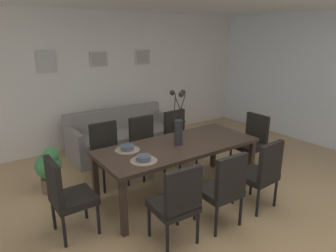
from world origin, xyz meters
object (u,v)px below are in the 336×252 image
(dining_table, at_px, (178,149))
(dining_chair_near_left, at_px, (177,201))
(dining_chair_near_right, at_px, (107,151))
(potted_plant, at_px, (49,168))
(centerpiece_vase, at_px, (179,124))
(bowl_near_right, at_px, (127,147))
(dining_chair_far_right, at_px, (145,143))
(dining_chair_head_east, at_px, (252,140))
(dining_chair_far_left, at_px, (223,187))
(framed_picture_right, at_px, (143,57))
(framed_picture_center, at_px, (99,59))
(bowl_near_left, at_px, (144,158))
(dining_chair_head_west, at_px, (66,194))
(dining_chair_mid_left, at_px, (261,171))
(sofa, at_px, (122,138))
(framed_picture_left, at_px, (46,62))
(dining_chair_mid_right, at_px, (178,135))

(dining_table, relative_size, dining_chair_near_left, 2.39)
(dining_chair_near_right, relative_size, potted_plant, 1.37)
(centerpiece_vase, distance_m, bowl_near_right, 0.73)
(dining_chair_far_right, bearing_deg, potted_plant, 170.63)
(dining_chair_near_right, relative_size, dining_chair_head_east, 1.00)
(dining_chair_far_left, bearing_deg, dining_chair_near_right, 109.55)
(centerpiece_vase, bearing_deg, potted_plant, 143.31)
(bowl_near_right, bearing_deg, dining_chair_far_left, -59.98)
(dining_chair_far_left, bearing_deg, framed_picture_right, 73.88)
(dining_chair_far_right, distance_m, centerpiece_vase, 0.99)
(dining_chair_near_right, bearing_deg, dining_chair_far_right, -2.63)
(dining_chair_near_right, xyz_separation_m, framed_picture_center, (0.65, 1.70, 1.19))
(bowl_near_left, relative_size, framed_picture_right, 0.49)
(dining_chair_head_west, bearing_deg, dining_chair_mid_left, -21.33)
(sofa, relative_size, potted_plant, 2.93)
(dining_chair_far_right, distance_m, bowl_near_left, 1.26)
(framed_picture_right, xyz_separation_m, potted_plant, (-2.43, -1.49, -1.33))
(dining_chair_near_left, distance_m, dining_chair_head_west, 1.21)
(bowl_near_left, distance_m, framed_picture_left, 2.95)
(dining_chair_near_left, relative_size, dining_chair_near_right, 1.00)
(bowl_near_left, distance_m, bowl_near_right, 0.41)
(dining_chair_head_east, distance_m, sofa, 2.38)
(potted_plant, bearing_deg, bowl_near_left, -58.51)
(dining_chair_mid_right, height_order, centerpiece_vase, centerpiece_vase)
(dining_chair_mid_right, xyz_separation_m, potted_plant, (-2.10, 0.22, -0.14))
(dining_chair_far_right, relative_size, dining_chair_mid_left, 1.00)
(dining_chair_mid_left, distance_m, dining_chair_head_west, 2.35)
(dining_chair_head_east, bearing_deg, dining_chair_head_west, -179.65)
(dining_chair_near_left, height_order, dining_chair_head_east, same)
(dining_table, xyz_separation_m, dining_chair_head_west, (-1.54, -0.03, -0.16))
(dining_chair_mid_right, relative_size, framed_picture_left, 2.36)
(dining_table, relative_size, potted_plant, 3.28)
(framed_picture_right, bearing_deg, dining_chair_head_east, -78.65)
(sofa, distance_m, framed_picture_center, 1.59)
(bowl_near_right, distance_m, framed_picture_center, 2.63)
(dining_chair_head_west, bearing_deg, dining_chair_head_east, 0.35)
(dining_chair_far_right, height_order, potted_plant, dining_chair_far_right)
(dining_chair_far_right, xyz_separation_m, bowl_near_right, (-0.64, -0.64, 0.27))
(framed_picture_left, bearing_deg, dining_chair_near_right, -79.23)
(dining_chair_mid_left, xyz_separation_m, framed_picture_left, (-1.63, 3.46, 1.19))
(framed_picture_left, bearing_deg, dining_chair_far_left, -74.66)
(dining_chair_head_west, xyz_separation_m, bowl_near_right, (0.88, 0.24, 0.27))
(dining_chair_near_left, relative_size, dining_chair_mid_left, 1.00)
(dining_chair_far_right, height_order, framed_picture_right, framed_picture_right)
(dining_chair_mid_right, bearing_deg, dining_chair_head_west, -157.83)
(bowl_near_left, bearing_deg, framed_picture_right, 59.54)
(dining_chair_far_left, relative_size, dining_chair_head_west, 1.00)
(bowl_near_left, bearing_deg, dining_chair_mid_left, -27.32)
(framed_picture_left, relative_size, framed_picture_center, 1.10)
(framed_picture_left, height_order, potted_plant, framed_picture_left)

